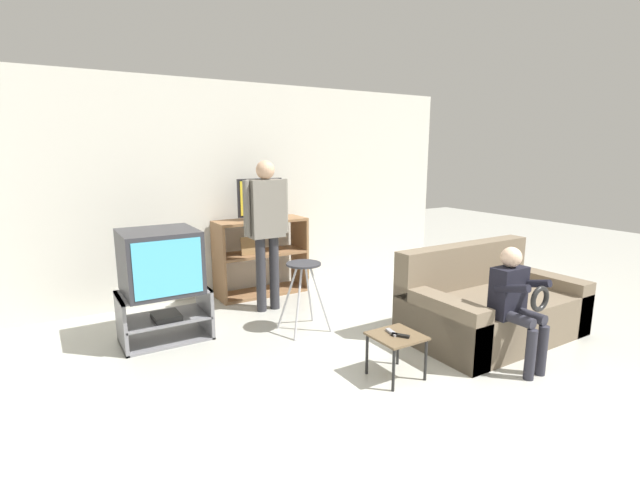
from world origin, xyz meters
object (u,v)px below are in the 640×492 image
tv_stand (165,316)px  folding_stool (304,277)px  snack_table (396,341)px  remote_control_white (392,332)px  remote_control_black (400,336)px  couch (489,307)px  television_main (160,261)px  person_standing_adult (266,221)px  media_shelf (261,256)px  television_flat (260,200)px  person_seated_child (516,299)px

tv_stand → folding_stool: 1.38m
snack_table → remote_control_white: 0.08m
remote_control_black → couch: couch is taller
television_main → remote_control_black: television_main is taller
couch → person_standing_adult: (-1.54, 1.79, 0.75)m
remote_control_black → couch: 1.39m
remote_control_black → remote_control_white: size_ratio=1.00×
media_shelf → snack_table: 2.60m
television_main → couch: television_main is taller
television_flat → couch: bearing=-60.5°
remote_control_white → couch: (1.38, 0.16, -0.09)m
media_shelf → remote_control_white: (-0.03, -2.55, -0.12)m
tv_stand → folding_stool: folding_stool is taller
remote_control_black → remote_control_white: same height
television_flat → remote_control_white: size_ratio=4.02×
folding_stool → remote_control_black: bearing=-83.9°
person_seated_child → remote_control_white: bearing=157.4°
remote_control_black → person_seated_child: (0.95, -0.32, 0.23)m
media_shelf → folding_stool: media_shelf is taller
couch → person_seated_child: 0.77m
tv_stand → person_seated_child: (2.34, -2.09, 0.36)m
television_flat → person_seated_child: size_ratio=0.57×
remote_control_black → television_main: bearing=94.6°
folding_stool → remote_control_white: 1.23m
snack_table → remote_control_black: bearing=-89.5°
television_main → folding_stool: size_ratio=0.95×
television_flat → folding_stool: size_ratio=0.82×
television_flat → media_shelf: bearing=128.5°
person_standing_adult → television_main: bearing=-167.3°
remote_control_white → person_seated_child: bearing=-11.3°
remote_control_black → person_seated_child: 1.03m
person_standing_adult → snack_table: bearing=-84.9°
media_shelf → snack_table: (-0.01, -2.59, -0.18)m
television_flat → person_seated_child: 3.15m
couch → person_seated_child: person_seated_child is taller
tv_stand → television_flat: 1.90m
person_seated_child → television_main: bearing=138.5°
tv_stand → television_flat: size_ratio=1.40×
couch → remote_control_white: bearing=-173.2°
remote_control_white → person_standing_adult: person_standing_adult is taller
folding_stool → person_standing_adult: (-0.04, 0.75, 0.47)m
remote_control_black → person_standing_adult: (-0.18, 2.04, 0.66)m
folding_stool → person_standing_adult: bearing=93.2°
media_shelf → folding_stool: (-0.15, -1.35, 0.07)m
media_shelf → person_standing_adult: 0.82m
folding_stool → tv_stand: bearing=158.8°
remote_control_black → person_standing_adult: size_ratio=0.09×
tv_stand → remote_control_black: bearing=-52.0°
television_main → remote_control_white: (1.38, -1.68, -0.41)m
remote_control_black → couch: size_ratio=0.08×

